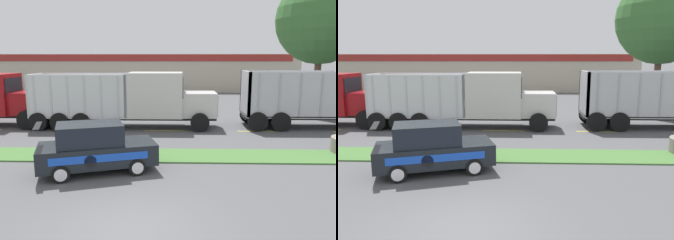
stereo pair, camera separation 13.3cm
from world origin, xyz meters
TOP-DOWN VIEW (x-y plane):
  - ground_plane at (0.00, 0.00)m, footprint 600.00×600.00m
  - grass_verge at (0.00, 6.19)m, footprint 120.00×1.98m
  - centre_line_3 at (-4.94, 11.18)m, footprint 2.40×0.14m
  - centre_line_4 at (0.46, 11.18)m, footprint 2.40×0.14m
  - centre_line_5 at (5.86, 11.18)m, footprint 2.40×0.14m
  - dump_truck_far_right at (-1.00, 12.15)m, footprint 10.95×2.68m
  - rally_car at (-1.81, 4.21)m, footprint 4.54×2.99m
  - store_building_backdrop at (-5.73, 38.73)m, footprint 43.43×12.10m
  - tree_behind_left at (12.39, 19.50)m, footprint 6.96×6.96m

SIDE VIEW (x-z plane):
  - ground_plane at x=0.00m, z-range 0.00..0.00m
  - centre_line_3 at x=-4.94m, z-range 0.00..0.01m
  - centre_line_4 at x=0.46m, z-range 0.00..0.01m
  - centre_line_5 at x=5.86m, z-range 0.00..0.01m
  - grass_verge at x=0.00m, z-range 0.00..0.06m
  - rally_car at x=-1.81m, z-range -0.02..1.83m
  - dump_truck_far_right at x=-1.00m, z-range 0.00..3.34m
  - store_building_backdrop at x=-5.73m, z-range 0.00..4.63m
  - tree_behind_left at x=12.39m, z-range 1.65..14.00m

